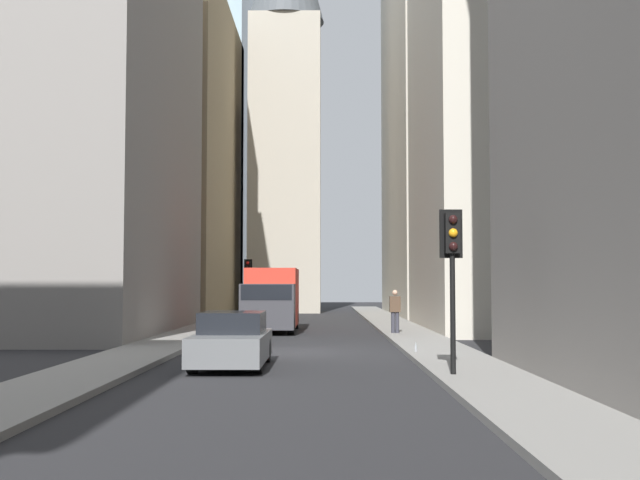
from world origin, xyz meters
name	(u,v)px	position (x,y,z in m)	size (l,w,h in m)	color
ground_plane	(294,352)	(0.00, 0.00, 0.00)	(135.00, 135.00, 0.00)	#262628
sidewalk_right	(152,349)	(0.00, 4.50, 0.07)	(90.00, 2.20, 0.14)	gray
sidewalk_left	(436,349)	(0.00, -4.50, 0.07)	(90.00, 2.20, 0.14)	gray
building_left_midfar	(529,90)	(11.47, -10.60, 11.25)	(12.65, 10.00, 22.49)	beige
building_left_far	(464,76)	(28.23, -10.60, 16.46)	(18.96, 10.50, 32.90)	beige
building_right_midfar	(58,107)	(8.63, 10.60, 9.83)	(16.03, 10.00, 19.66)	gray
building_right_far	(156,160)	(28.35, 10.60, 10.67)	(19.71, 10.00, 21.34)	#9E8966
church_spire	(286,84)	(34.75, 2.00, 17.61)	(5.92, 5.92, 33.75)	#A8A091
delivery_truck	(272,299)	(10.37, 1.40, 1.46)	(6.46, 2.25, 2.84)	red
hatchback_grey	(232,341)	(-4.73, 1.40, 0.66)	(4.30, 1.78, 1.42)	slate
traffic_light_foreground	(452,252)	(-7.44, -3.83, 2.84)	(0.43, 0.52, 3.68)	black
traffic_light_midblock	(248,274)	(25.79, 3.98, 2.79)	(0.43, 0.52, 3.61)	black
pedestrian	(395,309)	(7.18, -3.87, 1.10)	(0.26, 0.44, 1.76)	#33333D
discarded_bottle	(416,348)	(-1.63, -3.68, 0.25)	(0.07, 0.07, 0.27)	#999EA3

